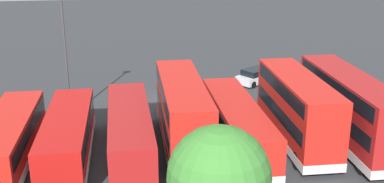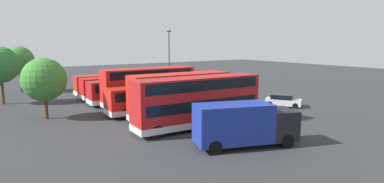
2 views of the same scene
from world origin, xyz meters
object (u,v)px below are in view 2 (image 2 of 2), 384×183
(bus_double_decker_near_end, at_px, (198,101))
(lamp_post_tall, at_px, (169,57))
(bus_double_decker_second, at_px, (180,95))
(bus_single_deck_fifth, at_px, (135,89))
(car_hatchback_silver, at_px, (283,100))
(box_truck_blue, at_px, (244,124))
(bus_single_deck_sixth, at_px, (121,86))
(bus_single_deck_seventh, at_px, (113,84))
(bus_single_deck_third, at_px, (161,97))
(car_small_green, at_px, (222,95))
(bus_double_decker_fourth, at_px, (149,86))

(bus_double_decker_near_end, distance_m, lamp_post_tall, 20.50)
(bus_double_decker_second, xyz_separation_m, bus_single_deck_fifth, (10.95, 0.04, -0.82))
(car_hatchback_silver, bearing_deg, box_truck_blue, 120.45)
(bus_double_decker_near_end, xyz_separation_m, bus_single_deck_fifth, (14.44, -0.27, -0.83))
(bus_single_deck_sixth, height_order, box_truck_blue, box_truck_blue)
(bus_double_decker_second, relative_size, bus_single_deck_seventh, 0.97)
(bus_single_deck_fifth, height_order, bus_single_deck_sixth, same)
(box_truck_blue, bearing_deg, bus_single_deck_third, -2.31)
(bus_single_deck_seventh, bearing_deg, bus_double_decker_second, -179.21)
(bus_single_deck_third, height_order, bus_single_deck_sixth, same)
(bus_double_decker_second, distance_m, lamp_post_tall, 17.23)
(car_hatchback_silver, xyz_separation_m, lamp_post_tall, (16.59, 6.01, 4.62))
(bus_single_deck_third, bearing_deg, bus_single_deck_fifth, 0.37)
(bus_single_deck_third, height_order, car_small_green, bus_single_deck_third)
(bus_single_deck_fifth, xyz_separation_m, car_small_green, (-5.46, -9.78, -0.92))
(box_truck_blue, bearing_deg, bus_double_decker_second, -3.26)
(bus_single_deck_third, xyz_separation_m, lamp_post_tall, (11.22, -7.49, 3.70))
(lamp_post_tall, bearing_deg, bus_double_decker_second, 153.81)
(bus_double_decker_near_end, bearing_deg, bus_double_decker_second, -5.18)
(bus_single_deck_seventh, bearing_deg, lamp_post_tall, -110.36)
(car_small_green, bearing_deg, lamp_post_tall, 12.93)
(bus_single_deck_fifth, xyz_separation_m, lamp_post_tall, (4.29, -7.54, 3.70))
(bus_single_deck_third, distance_m, box_truck_blue, 13.64)
(bus_double_decker_near_end, height_order, car_hatchback_silver, bus_double_decker_near_end)
(bus_double_decker_second, distance_m, box_truck_blue, 9.65)
(bus_double_decker_second, height_order, lamp_post_tall, lamp_post_tall)
(bus_double_decker_second, distance_m, car_hatchback_silver, 13.68)
(bus_single_deck_sixth, xyz_separation_m, box_truck_blue, (-24.30, 0.21, 0.09))
(bus_double_decker_second, bearing_deg, car_small_green, -60.60)
(bus_single_deck_fifth, bearing_deg, car_hatchback_silver, -132.23)
(bus_double_decker_second, bearing_deg, bus_single_deck_seventh, 0.79)
(bus_double_decker_second, bearing_deg, box_truck_blue, 176.74)
(car_small_green, bearing_deg, bus_single_deck_fifth, 60.82)
(bus_single_deck_third, bearing_deg, box_truck_blue, 177.69)
(bus_single_deck_fifth, bearing_deg, bus_double_decker_near_end, 178.91)
(bus_double_decker_fourth, xyz_separation_m, lamp_post_tall, (7.69, -7.18, 2.87))
(bus_double_decker_fourth, relative_size, car_hatchback_silver, 2.53)
(bus_single_deck_seventh, bearing_deg, bus_single_deck_sixth, 178.62)
(lamp_post_tall, bearing_deg, car_hatchback_silver, -160.09)
(bus_single_deck_fifth, bearing_deg, lamp_post_tall, -60.33)
(bus_single_deck_fifth, height_order, car_small_green, bus_single_deck_fifth)
(bus_single_deck_third, relative_size, bus_single_deck_fifth, 1.04)
(bus_single_deck_third, height_order, car_hatchback_silver, bus_single_deck_third)
(bus_single_deck_third, distance_m, car_small_green, 9.89)
(bus_double_decker_fourth, bearing_deg, box_truck_blue, 177.10)
(bus_double_decker_near_end, xyz_separation_m, car_hatchback_silver, (2.14, -13.82, -1.75))
(bus_double_decker_near_end, relative_size, bus_double_decker_second, 1.16)
(car_hatchback_silver, relative_size, lamp_post_tall, 0.48)
(bus_double_decker_near_end, distance_m, bus_single_deck_third, 7.57)
(bus_double_decker_second, bearing_deg, bus_double_decker_near_end, 174.82)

